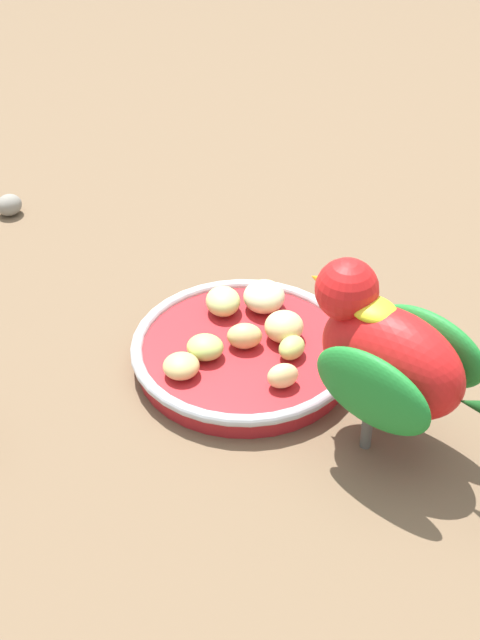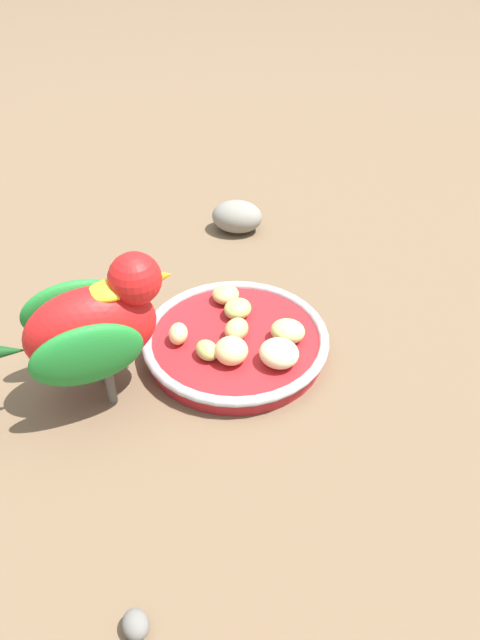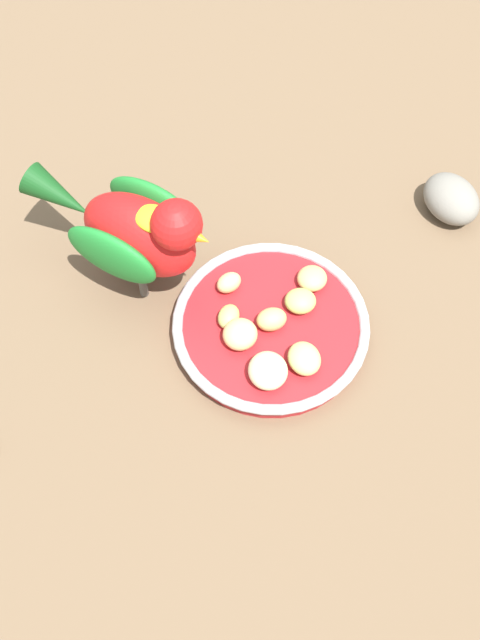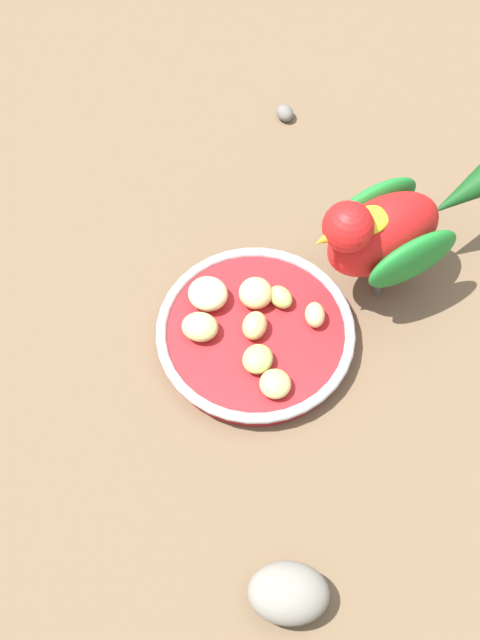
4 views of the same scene
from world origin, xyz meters
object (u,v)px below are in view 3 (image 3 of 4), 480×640
object	(u,v)px
parrot	(135,230)
apple_piece_0	(272,319)
apple_piece_6	(304,359)
apple_piece_7	(312,278)
feeding_bowl	(271,327)
apple_piece_1	(229,317)
rock_large	(451,199)
apple_piece_4	(268,371)
apple_piece_3	(229,283)
apple_piece_5	(300,301)
apple_piece_2	(244,335)

from	to	relation	value
parrot	apple_piece_0	bearing A→B (deg)	1.38
apple_piece_6	apple_piece_7	distance (m)	0.09
feeding_bowl	apple_piece_1	size ratio (longest dim) A/B	7.29
apple_piece_0	rock_large	xyz separation A→B (m)	(0.18, 0.18, -0.01)
parrot	feeding_bowl	bearing A→B (deg)	1.77
apple_piece_4	apple_piece_1	bearing A→B (deg)	127.47
apple_piece_4	rock_large	distance (m)	0.29
apple_piece_1	rock_large	distance (m)	0.28
feeding_bowl	apple_piece_3	size ratio (longest dim) A/B	7.44
apple_piece_3	rock_large	bearing A→B (deg)	31.70
apple_piece_3	apple_piece_6	size ratio (longest dim) A/B	0.74
apple_piece_3	apple_piece_4	distance (m)	0.11
feeding_bowl	apple_piece_1	bearing A→B (deg)	-177.86
apple_piece_0	apple_piece_5	distance (m)	0.04
apple_piece_1	apple_piece_4	world-z (taller)	apple_piece_4
apple_piece_1	apple_piece_2	bearing A→B (deg)	-50.08
rock_large	apple_piece_4	bearing A→B (deg)	-127.28
apple_piece_3	parrot	size ratio (longest dim) A/B	0.13
apple_piece_0	parrot	world-z (taller)	parrot
apple_piece_0	apple_piece_3	distance (m)	0.06
apple_piece_5	apple_piece_6	xyz separation A→B (m)	(0.01, -0.06, 0.00)
apple_piece_6	apple_piece_7	world-z (taller)	apple_piece_6
apple_piece_5	apple_piece_6	bearing A→B (deg)	-82.90
apple_piece_5	apple_piece_6	size ratio (longest dim) A/B	0.88
feeding_bowl	apple_piece_2	world-z (taller)	apple_piece_2
apple_piece_5	apple_piece_3	bearing A→B (deg)	169.31
apple_piece_2	apple_piece_7	size ratio (longest dim) A/B	1.11
parrot	apple_piece_2	bearing A→B (deg)	-10.86
parrot	apple_piece_3	bearing A→B (deg)	13.41
apple_piece_3	rock_large	xyz separation A→B (m)	(0.22, 0.14, -0.01)
apple_piece_5	parrot	bearing A→B (deg)	170.29
feeding_bowl	apple_piece_1	world-z (taller)	apple_piece_1
apple_piece_4	apple_piece_5	distance (m)	0.08
rock_large	apple_piece_6	bearing A→B (deg)	-123.83
feeding_bowl	apple_piece_0	xyz separation A→B (m)	(0.00, -0.00, 0.02)
apple_piece_5	rock_large	size ratio (longest dim) A/B	0.45
apple_piece_6	rock_large	size ratio (longest dim) A/B	0.51
feeding_bowl	apple_piece_0	size ratio (longest dim) A/B	6.49
apple_piece_1	apple_piece_3	bearing A→B (deg)	96.22
apple_piece_0	apple_piece_2	size ratio (longest dim) A/B	0.89
feeding_bowl	rock_large	distance (m)	0.25
apple_piece_0	apple_piece_2	xyz separation A→B (m)	(-0.02, -0.02, 0.00)
apple_piece_1	apple_piece_7	xyz separation A→B (m)	(0.08, 0.05, 0.00)
apple_piece_3	apple_piece_4	xyz separation A→B (m)	(0.05, -0.09, 0.00)
feeding_bowl	rock_large	world-z (taller)	rock_large
apple_piece_4	apple_piece_5	bearing A→B (deg)	73.06
apple_piece_7	rock_large	distance (m)	0.19
apple_piece_4	apple_piece_2	bearing A→B (deg)	125.99
apple_piece_4	parrot	bearing A→B (deg)	141.66
apple_piece_6	parrot	distance (m)	0.20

